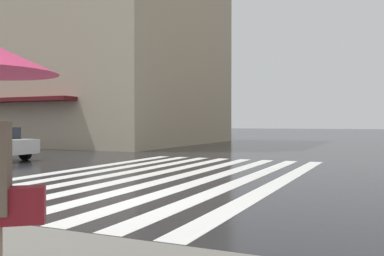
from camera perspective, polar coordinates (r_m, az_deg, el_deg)
The scene contains 3 objects.
ground_plane at distance 9.42m, azimuth -10.94°, elevation -9.10°, with size 220.00×220.00×0.00m, color black.
zebra_crossing at distance 13.19m, azimuth -3.50°, elevation -6.26°, with size 13.00×7.50×0.01m.
haussmann_block_mid at distance 38.90m, azimuth -17.81°, elevation 13.73°, with size 17.20×25.75×21.23m.
Camera 1 is at (-7.56, -5.38, 1.60)m, focal length 40.33 mm.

